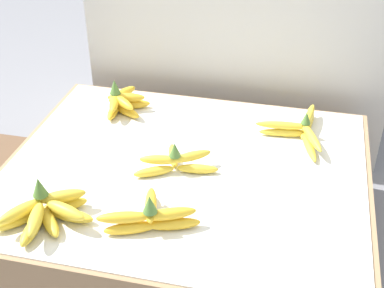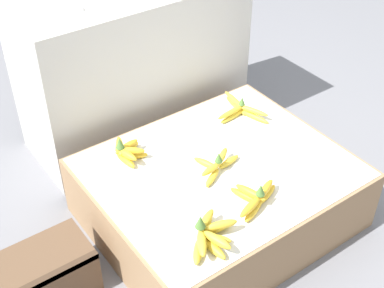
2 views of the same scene
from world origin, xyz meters
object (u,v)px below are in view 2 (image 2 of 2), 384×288
at_px(foam_tray_white, 49,9).
at_px(banana_bunch_back_left, 126,151).
at_px(banana_bunch_front_midleft, 256,198).
at_px(banana_bunch_middle_midleft, 216,165).
at_px(banana_bunch_back_midright, 240,109).
at_px(banana_bunch_front_left, 210,235).
at_px(wooden_crate, 42,276).

bearing_deg(foam_tray_white, banana_bunch_back_left, -83.93).
bearing_deg(banana_bunch_front_midleft, banana_bunch_middle_midleft, 89.66).
distance_m(banana_bunch_front_midleft, banana_bunch_back_left, 0.56).
relative_size(banana_bunch_back_midright, foam_tray_white, 1.25).
xyz_separation_m(banana_bunch_front_left, foam_tray_white, (-0.05, 1.01, 0.45)).
bearing_deg(banana_bunch_middle_midleft, banana_bunch_front_midleft, -90.34).
bearing_deg(banana_bunch_back_left, foam_tray_white, 96.07).
height_order(banana_bunch_front_left, banana_bunch_back_left, banana_bunch_front_left).
bearing_deg(wooden_crate, banana_bunch_front_left, -35.55).
height_order(banana_bunch_back_left, banana_bunch_back_midright, banana_bunch_back_left).
xyz_separation_m(banana_bunch_front_left, banana_bunch_back_left, (-0.00, 0.55, 0.00)).
bearing_deg(banana_bunch_front_midleft, foam_tray_white, 106.96).
bearing_deg(banana_bunch_front_left, banana_bunch_middle_midleft, 48.91).
relative_size(banana_bunch_back_left, foam_tray_white, 0.82).
height_order(wooden_crate, banana_bunch_back_midright, banana_bunch_back_midright).
xyz_separation_m(wooden_crate, banana_bunch_back_midright, (1.05, 0.17, 0.21)).
distance_m(wooden_crate, banana_bunch_front_left, 0.63).
bearing_deg(banana_bunch_front_midleft, banana_bunch_front_left, -169.15).
bearing_deg(banana_bunch_front_midleft, banana_bunch_back_left, 115.88).
bearing_deg(banana_bunch_back_left, banana_bunch_back_midright, -3.08).
distance_m(banana_bunch_front_left, banana_bunch_middle_midleft, 0.37).
relative_size(banana_bunch_front_left, banana_bunch_middle_midleft, 1.01).
relative_size(banana_bunch_middle_midleft, banana_bunch_back_midright, 0.78).
distance_m(banana_bunch_back_midright, foam_tray_white, 0.91).
bearing_deg(wooden_crate, banana_bunch_front_midleft, -22.53).
height_order(banana_bunch_middle_midleft, banana_bunch_back_left, banana_bunch_back_left).
xyz_separation_m(banana_bunch_middle_midleft, banana_bunch_back_left, (-0.25, 0.27, 0.00)).
xyz_separation_m(banana_bunch_back_left, foam_tray_white, (-0.05, 0.46, 0.45)).
height_order(banana_bunch_front_midleft, banana_bunch_back_left, banana_bunch_back_left).
bearing_deg(banana_bunch_back_midright, banana_bunch_middle_midleft, -142.89).
bearing_deg(banana_bunch_front_left, banana_bunch_back_left, 90.44).
bearing_deg(foam_tray_white, banana_bunch_back_midright, -38.42).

